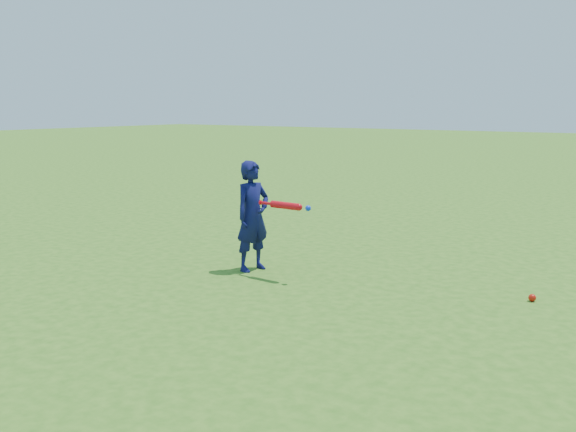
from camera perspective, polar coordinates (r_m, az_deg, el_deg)
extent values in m
plane|color=#336818|center=(6.91, -0.35, -5.63)|extent=(80.00, 80.00, 0.00)
imported|color=#0F1147|center=(7.17, -3.16, 0.00)|extent=(0.38, 0.50, 1.24)
sphere|color=red|center=(6.57, 20.88, -6.80)|extent=(0.07, 0.07, 0.07)
cylinder|color=red|center=(7.01, -2.45, 1.20)|extent=(0.02, 0.05, 0.05)
cylinder|color=red|center=(6.96, -1.91, 1.14)|extent=(0.17, 0.04, 0.03)
cylinder|color=red|center=(6.80, -0.25, 0.94)|extent=(0.36, 0.10, 0.08)
sphere|color=red|center=(6.69, 0.97, 0.79)|extent=(0.08, 0.08, 0.08)
sphere|color=#0D32E2|center=(6.62, 1.80, 0.69)|extent=(0.06, 0.06, 0.06)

